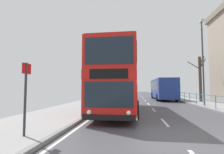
# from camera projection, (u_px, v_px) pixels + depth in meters

# --- Properties ---
(ground) EXTENTS (15.80, 140.00, 0.20)m
(ground) POSITION_uv_depth(u_px,v_px,m) (157.00, 136.00, 5.91)
(ground) COLOR #46464B
(double_decker_bus_main) EXTENTS (2.73, 10.37, 4.28)m
(double_decker_bus_main) POSITION_uv_depth(u_px,v_px,m) (120.00, 81.00, 12.33)
(double_decker_bus_main) COLOR red
(double_decker_bus_main) RESTS_ON ground
(background_bus_far_lane) EXTENTS (2.68, 9.82, 3.00)m
(background_bus_far_lane) POSITION_uv_depth(u_px,v_px,m) (163.00, 89.00, 24.80)
(background_bus_far_lane) COLOR navy
(background_bus_far_lane) RESTS_ON ground
(pedestrian_railing_far_kerb) EXTENTS (0.05, 25.16, 1.05)m
(pedestrian_railing_far_kerb) POSITION_uv_depth(u_px,v_px,m) (200.00, 98.00, 15.14)
(pedestrian_railing_far_kerb) COLOR #386BA8
(pedestrian_railing_far_kerb) RESTS_ON ground
(bus_stop_sign_near) EXTENTS (0.08, 0.44, 2.45)m
(bus_stop_sign_near) POSITION_uv_depth(u_px,v_px,m) (26.00, 90.00, 5.61)
(bus_stop_sign_near) COLOR #2D2D33
(bus_stop_sign_near) RESTS_ON ground
(street_lamp_far_side) EXTENTS (0.28, 0.60, 8.28)m
(street_lamp_far_side) POSITION_uv_depth(u_px,v_px,m) (203.00, 55.00, 16.15)
(street_lamp_far_side) COLOR #38383D
(street_lamp_far_side) RESTS_ON ground
(bare_tree_far_00) EXTENTS (1.91, 2.26, 5.51)m
(bare_tree_far_00) POSITION_uv_depth(u_px,v_px,m) (200.00, 77.00, 19.63)
(bare_tree_far_00) COLOR #423328
(bare_tree_far_00) RESTS_ON ground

